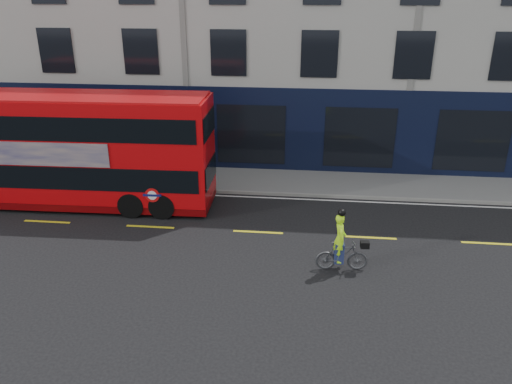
# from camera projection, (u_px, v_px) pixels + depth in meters

# --- Properties ---
(ground) EXTENTS (120.00, 120.00, 0.00)m
(ground) POSITION_uv_depth(u_px,v_px,m) (137.00, 246.00, 17.02)
(ground) COLOR black
(ground) RESTS_ON ground
(pavement) EXTENTS (60.00, 3.00, 0.12)m
(pavement) POSITION_uv_depth(u_px,v_px,m) (183.00, 178.00, 22.97)
(pavement) COLOR slate
(pavement) RESTS_ON ground
(kerb) EXTENTS (60.00, 0.12, 0.13)m
(kerb) POSITION_uv_depth(u_px,v_px,m) (175.00, 190.00, 21.59)
(kerb) COLOR gray
(kerb) RESTS_ON ground
(building_terrace) EXTENTS (50.00, 10.07, 15.00)m
(building_terrace) POSITION_uv_depth(u_px,v_px,m) (205.00, 2.00, 26.07)
(building_terrace) COLOR #A2A199
(building_terrace) RESTS_ON ground
(road_edge_line) EXTENTS (58.00, 0.10, 0.01)m
(road_edge_line) POSITION_uv_depth(u_px,v_px,m) (173.00, 194.00, 21.34)
(road_edge_line) COLOR silver
(road_edge_line) RESTS_ON ground
(lane_dashes) EXTENTS (58.00, 0.12, 0.01)m
(lane_dashes) POSITION_uv_depth(u_px,v_px,m) (150.00, 227.00, 18.40)
(lane_dashes) COLOR gold
(lane_dashes) RESTS_ON ground
(bus) EXTENTS (11.11, 2.77, 4.45)m
(bus) POSITION_uv_depth(u_px,v_px,m) (72.00, 150.00, 19.56)
(bus) COLOR red
(bus) RESTS_ON ground
(cyclist) EXTENTS (1.64, 0.59, 2.08)m
(cyclist) POSITION_uv_depth(u_px,v_px,m) (341.00, 250.00, 15.36)
(cyclist) COLOR #484A4D
(cyclist) RESTS_ON ground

